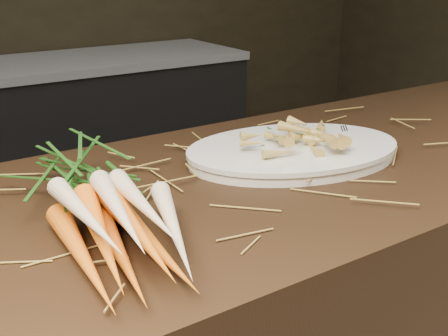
{
  "coord_description": "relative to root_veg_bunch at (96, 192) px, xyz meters",
  "views": [
    {
      "loc": [
        -0.55,
        -0.53,
        1.3
      ],
      "look_at": [
        -0.05,
        0.23,
        0.96
      ],
      "focal_mm": 45.0,
      "sensor_mm": 36.0,
      "label": 1
    }
  ],
  "objects": [
    {
      "name": "roasted_veg_heap",
      "position": [
        0.46,
        0.05,
        0.0
      ],
      "size": [
        0.26,
        0.21,
        0.05
      ],
      "primitive_type": null,
      "rotation": [
        0.0,
        0.0,
        -0.23
      ],
      "color": "#B99944",
      "rests_on": "serving_platter"
    },
    {
      "name": "straw_bedding",
      "position": [
        0.26,
        0.02,
        -0.04
      ],
      "size": [
        1.4,
        0.6,
        0.02
      ],
      "primitive_type": null,
      "color": "olive",
      "rests_on": "main_counter"
    },
    {
      "name": "root_veg_bunch",
      "position": [
        0.0,
        0.0,
        0.0
      ],
      "size": [
        0.24,
        0.57,
        0.1
      ],
      "rotation": [
        0.0,
        0.0,
        -0.17
      ],
      "color": "#D25400",
      "rests_on": "main_counter"
    },
    {
      "name": "serving_platter",
      "position": [
        0.46,
        0.05,
        -0.04
      ],
      "size": [
        0.52,
        0.41,
        0.02
      ],
      "primitive_type": null,
      "rotation": [
        0.0,
        0.0,
        -0.23
      ],
      "color": "white",
      "rests_on": "main_counter"
    },
    {
      "name": "serving_fork",
      "position": [
        0.62,
        -0.0,
        -0.02
      ],
      "size": [
        0.12,
        0.15,
        0.0
      ],
      "primitive_type": "cube",
      "rotation": [
        0.0,
        0.0,
        -0.68
      ],
      "color": "silver",
      "rests_on": "serving_platter"
    },
    {
      "name": "back_counter",
      "position": [
        0.56,
        1.9,
        -0.53
      ],
      "size": [
        1.82,
        0.62,
        0.84
      ],
      "color": "black",
      "rests_on": "ground"
    }
  ]
}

